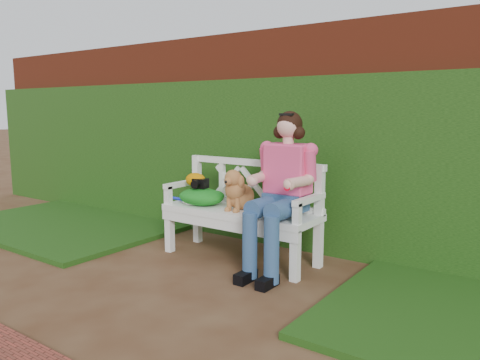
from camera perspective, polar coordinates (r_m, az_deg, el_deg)
The scene contains 11 objects.
ground at distance 3.71m, azimuth -9.61°, elevation -13.51°, with size 60.00×60.00×0.00m, color #412414.
brick_wall at distance 4.97m, azimuth 5.79°, elevation 5.22°, with size 10.00×0.30×2.20m, color maroon.
ivy_hedge at distance 4.80m, azimuth 4.45°, elevation 2.12°, with size 10.00×0.18×1.70m, color #2D5C1A.
grass_left at distance 6.04m, azimuth -19.78°, elevation -4.98°, with size 2.60×2.00×0.05m, color #13380C.
garden_bench at distance 4.39m, azimuth 0.00°, elevation -6.60°, with size 1.58×0.60×0.48m, color white, non-canonical shape.
seated_woman at distance 4.02m, azimuth 5.48°, elevation -1.76°, with size 0.57×0.76×1.34m, color #CD4D51, non-canonical shape.
dog at distance 4.26m, azimuth -0.11°, elevation -1.11°, with size 0.26×0.35×0.38m, color brown, non-canonical shape.
tennis_racket at distance 4.62m, azimuth -5.41°, elevation -2.60°, with size 0.64×0.27×0.03m, color white, non-canonical shape.
green_bag at distance 4.53m, azimuth -4.76°, elevation -1.99°, with size 0.47×0.36×0.16m, color #347E30, non-canonical shape.
camera_item at distance 4.52m, azimuth -4.83°, elevation -0.40°, with size 0.14×0.10×0.09m, color black.
baseball_glove at distance 4.59m, azimuth -5.44°, elevation 0.02°, with size 0.22×0.16×0.14m, color #BC7200.
Camera 1 is at (2.46, -2.41, 1.39)m, focal length 35.00 mm.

